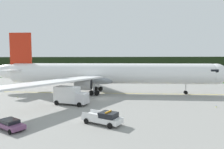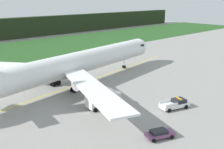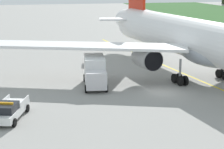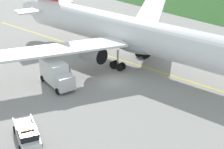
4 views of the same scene
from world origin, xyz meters
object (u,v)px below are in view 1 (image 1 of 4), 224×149
(airliner, at_px, (107,74))
(ops_pickup_truck, at_px, (103,118))
(catering_truck, at_px, (70,95))
(staff_car, at_px, (10,124))

(airliner, xyz_separation_m, ops_pickup_truck, (5.69, -24.09, -4.20))
(ops_pickup_truck, distance_m, catering_truck, 13.72)
(ops_pickup_truck, bearing_deg, staff_car, -157.24)
(ops_pickup_truck, bearing_deg, catering_truck, 133.85)
(ops_pickup_truck, xyz_separation_m, staff_car, (-11.04, -4.63, -0.20))
(catering_truck, xyz_separation_m, staff_car, (-1.56, -14.50, -1.16))
(ops_pickup_truck, height_order, catering_truck, catering_truck)
(catering_truck, height_order, staff_car, catering_truck)
(catering_truck, distance_m, staff_car, 14.63)
(catering_truck, bearing_deg, staff_car, -96.13)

